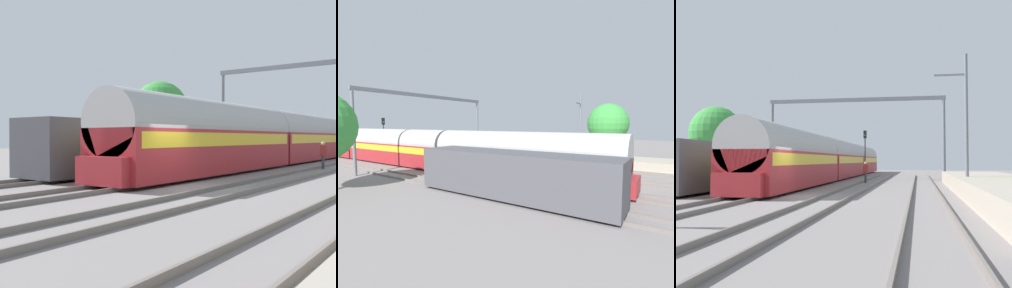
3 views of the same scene
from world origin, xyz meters
The scene contains 13 objects.
ground centered at (0.00, 0.00, 0.00)m, with size 120.00×120.00×0.00m, color slate.
track_far_west centered at (-6.35, 0.00, 0.08)m, with size 1.52×60.00×0.16m.
track_west centered at (-2.12, 0.00, 0.08)m, with size 1.51×60.00×0.16m.
track_east centered at (2.12, 0.00, 0.08)m, with size 1.51×60.00×0.16m.
track_far_east centered at (6.35, 0.00, 0.08)m, with size 1.52×60.00×0.16m.
platform centered at (10.17, 2.00, 0.45)m, with size 4.40×28.00×0.90m.
passenger_train centered at (-2.12, 22.16, 1.97)m, with size 2.93×49.20×3.82m.
freight_car centered at (-6.35, 3.94, 1.47)m, with size 2.80×13.00×2.70m.
person_crossing centered at (1.76, 13.27, 1.03)m, with size 0.45×0.35×1.73m.
railway_signal_far centered at (-0.20, 28.10, 3.42)m, with size 0.36×0.30×5.37m.
catenary_gantry centered at (0.00, 18.98, 5.94)m, with size 17.10×0.28×7.86m.
catenary_pole_east_mid centered at (8.70, 4.42, 4.15)m, with size 1.90×0.20×8.00m.
tree_west_background centered at (-12.44, 15.19, 4.43)m, with size 4.81×4.81×6.85m.
Camera 3 is at (6.03, -19.99, 1.81)m, focal length 43.92 mm.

